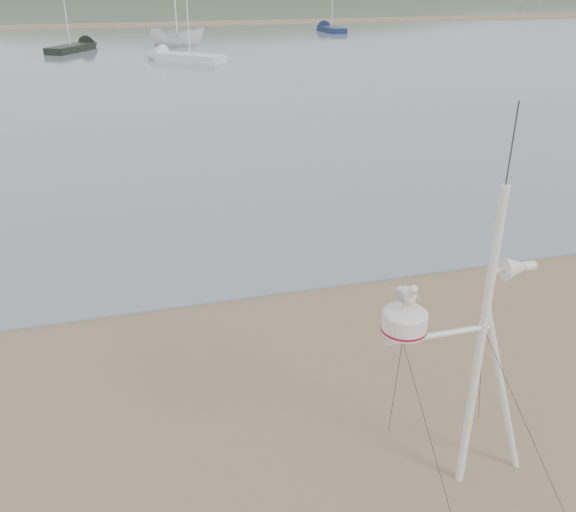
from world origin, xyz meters
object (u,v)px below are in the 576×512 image
object	(u,v)px
boat_white	(176,20)
sailboat_dark_mid	(82,46)
sailboat_white_near	(171,56)
mast_rig	(468,410)
sailboat_blue_far	(326,28)

from	to	relation	value
boat_white	sailboat_dark_mid	bearing A→B (deg)	95.53
sailboat_white_near	boat_white	bearing A→B (deg)	79.09
sailboat_dark_mid	sailboat_white_near	bearing A→B (deg)	-53.78
boat_white	sailboat_dark_mid	xyz separation A→B (m)	(-7.27, 2.18, -1.91)
mast_rig	sailboat_dark_mid	world-z (taller)	sailboat_dark_mid
mast_rig	sailboat_blue_far	size ratio (longest dim) A/B	0.75
mast_rig	sailboat_dark_mid	xyz separation A→B (m)	(-5.47, 48.09, -0.81)
sailboat_blue_far	sailboat_white_near	bearing A→B (deg)	-133.52
sailboat_white_near	sailboat_dark_mid	size ratio (longest dim) A/B	1.02
boat_white	sailboat_white_near	xyz separation A→B (m)	(-1.18, -6.14, -1.91)
sailboat_blue_far	sailboat_dark_mid	distance (m)	26.06
boat_white	sailboat_blue_far	world-z (taller)	sailboat_blue_far
mast_rig	sailboat_dark_mid	bearing A→B (deg)	96.49
boat_white	sailboat_white_near	bearing A→B (deg)	-168.72
mast_rig	sailboat_blue_far	xyz separation A→B (m)	(18.42, 58.51, -0.81)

